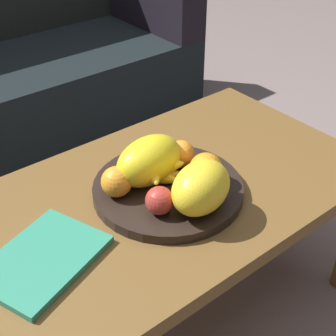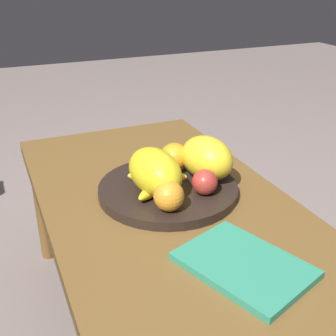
# 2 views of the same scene
# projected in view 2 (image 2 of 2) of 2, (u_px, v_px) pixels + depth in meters

# --- Properties ---
(ground_plane) EXTENTS (8.00, 8.00, 0.00)m
(ground_plane) POSITION_uv_depth(u_px,v_px,m) (164.00, 327.00, 1.34)
(ground_plane) COLOR slate
(coffee_table) EXTENTS (1.09, 0.61, 0.46)m
(coffee_table) POSITION_uv_depth(u_px,v_px,m) (164.00, 213.00, 1.16)
(coffee_table) COLOR brown
(coffee_table) RESTS_ON ground_plane
(fruit_bowl) EXTENTS (0.37, 0.37, 0.03)m
(fruit_bowl) POSITION_uv_depth(u_px,v_px,m) (168.00, 189.00, 1.15)
(fruit_bowl) COLOR black
(fruit_bowl) RESTS_ON coffee_table
(melon_large_front) EXTENTS (0.20, 0.14, 0.11)m
(melon_large_front) POSITION_uv_depth(u_px,v_px,m) (155.00, 172.00, 1.09)
(melon_large_front) COLOR yellow
(melon_large_front) RESTS_ON fruit_bowl
(melon_smaller_beside) EXTENTS (0.19, 0.16, 0.12)m
(melon_smaller_beside) POSITION_uv_depth(u_px,v_px,m) (207.00, 158.00, 1.16)
(melon_smaller_beside) COLOR yellow
(melon_smaller_beside) RESTS_ON fruit_bowl
(orange_front) EXTENTS (0.07, 0.07, 0.07)m
(orange_front) POSITION_uv_depth(u_px,v_px,m) (142.00, 164.00, 1.18)
(orange_front) COLOR orange
(orange_front) RESTS_ON fruit_bowl
(orange_left) EXTENTS (0.07, 0.07, 0.07)m
(orange_left) POSITION_uv_depth(u_px,v_px,m) (169.00, 196.00, 1.02)
(orange_left) COLOR orange
(orange_left) RESTS_ON fruit_bowl
(orange_right) EXTENTS (0.08, 0.08, 0.08)m
(orange_right) POSITION_uv_depth(u_px,v_px,m) (174.00, 157.00, 1.21)
(orange_right) COLOR orange
(orange_right) RESTS_ON fruit_bowl
(apple_left) EXTENTS (0.07, 0.07, 0.07)m
(apple_left) POSITION_uv_depth(u_px,v_px,m) (205.00, 182.00, 1.09)
(apple_left) COLOR #AC332B
(apple_left) RESTS_ON fruit_bowl
(banana_bunch) EXTENTS (0.16, 0.15, 0.06)m
(banana_bunch) POSITION_uv_depth(u_px,v_px,m) (160.00, 181.00, 1.10)
(banana_bunch) COLOR yellow
(banana_bunch) RESTS_ON fruit_bowl
(magazine) EXTENTS (0.30, 0.25, 0.02)m
(magazine) POSITION_uv_depth(u_px,v_px,m) (244.00, 265.00, 0.87)
(magazine) COLOR #2F8B6D
(magazine) RESTS_ON coffee_table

